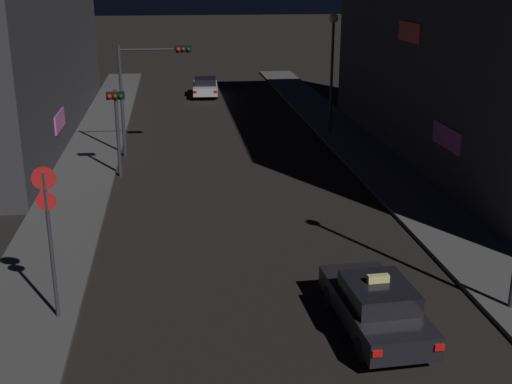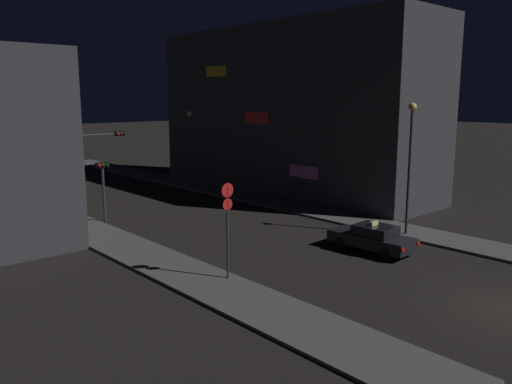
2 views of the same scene
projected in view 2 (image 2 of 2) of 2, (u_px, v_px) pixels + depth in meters
sidewalk_left at (55, 216)px, 34.34m from camera, size 2.94×57.60×0.14m
sidewalk_right at (221, 191)px, 43.52m from camera, size 2.94×57.60×0.14m
building_facade_right at (289, 110)px, 43.53m from camera, size 7.48×26.20×13.68m
taxi at (372, 238)px, 26.48m from camera, size 2.02×4.53×1.62m
far_car at (59, 171)px, 50.95m from camera, size 2.02×4.53×1.42m
traffic_light_overhead at (97, 155)px, 35.42m from camera, size 3.62×0.42×5.61m
traffic_light_left_kerb at (103, 179)px, 32.15m from camera, size 0.80×0.42×3.99m
sign_pole_left at (227, 221)px, 21.85m from camera, size 0.61×0.10×4.18m
street_lamp_near_block at (410, 150)px, 28.77m from camera, size 0.46×0.46×7.45m
street_lamp_far_block at (190, 134)px, 44.64m from camera, size 0.51×0.51×6.66m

